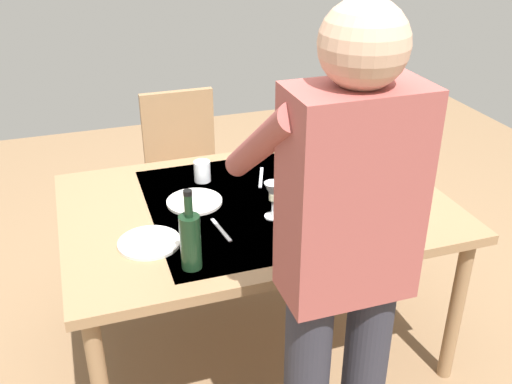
% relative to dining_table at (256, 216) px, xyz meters
% --- Properties ---
extents(ground_plane, '(6.00, 6.00, 0.00)m').
position_rel_dining_table_xyz_m(ground_plane, '(0.00, 0.00, -0.67)').
color(ground_plane, '#846647').
extents(dining_table, '(1.57, 1.07, 0.74)m').
position_rel_dining_table_xyz_m(dining_table, '(0.00, 0.00, 0.00)').
color(dining_table, '#93704C').
rests_on(dining_table, ground_plane).
extents(chair_near, '(0.40, 0.40, 0.91)m').
position_rel_dining_table_xyz_m(chair_near, '(0.12, -0.91, -0.14)').
color(chair_near, brown).
rests_on(chair_near, ground_plane).
extents(person_server, '(0.42, 0.61, 1.69)m').
position_rel_dining_table_xyz_m(person_server, '(0.01, 0.79, 0.29)').
color(person_server, '#2D2D38').
rests_on(person_server, ground_plane).
extents(wine_bottle, '(0.07, 0.07, 0.30)m').
position_rel_dining_table_xyz_m(wine_bottle, '(0.35, 0.37, 0.18)').
color(wine_bottle, black).
rests_on(wine_bottle, dining_table).
extents(wine_glass_left, '(0.07, 0.07, 0.15)m').
position_rel_dining_table_xyz_m(wine_glass_left, '(-0.02, 0.13, 0.17)').
color(wine_glass_left, white).
rests_on(wine_glass_left, dining_table).
extents(wine_glass_right, '(0.07, 0.07, 0.15)m').
position_rel_dining_table_xyz_m(wine_glass_right, '(-0.63, -0.07, 0.17)').
color(wine_glass_right, white).
rests_on(wine_glass_right, dining_table).
extents(water_cup_near_left, '(0.08, 0.08, 0.10)m').
position_rel_dining_table_xyz_m(water_cup_near_left, '(-0.19, 0.16, 0.12)').
color(water_cup_near_left, silver).
rests_on(water_cup_near_left, dining_table).
extents(water_cup_near_right, '(0.07, 0.07, 0.09)m').
position_rel_dining_table_xyz_m(water_cup_near_right, '(0.16, -0.27, 0.11)').
color(water_cup_near_right, silver).
rests_on(water_cup_near_right, dining_table).
extents(serving_bowl_pasta, '(0.30, 0.30, 0.07)m').
position_rel_dining_table_xyz_m(serving_bowl_pasta, '(-0.45, -0.29, 0.10)').
color(serving_bowl_pasta, silver).
rests_on(serving_bowl_pasta, dining_table).
extents(side_bowl_salad, '(0.18, 0.18, 0.07)m').
position_rel_dining_table_xyz_m(side_bowl_salad, '(-0.30, -0.05, 0.10)').
color(side_bowl_salad, silver).
rests_on(side_bowl_salad, dining_table).
extents(dinner_plate_near, '(0.23, 0.23, 0.01)m').
position_rel_dining_table_xyz_m(dinner_plate_near, '(0.47, 0.18, 0.07)').
color(dinner_plate_near, silver).
rests_on(dinner_plate_near, dining_table).
extents(dinner_plate_far, '(0.23, 0.23, 0.01)m').
position_rel_dining_table_xyz_m(dinner_plate_far, '(0.24, -0.08, 0.07)').
color(dinner_plate_far, silver).
rests_on(dinner_plate_far, dining_table).
extents(table_knife, '(0.09, 0.19, 0.00)m').
position_rel_dining_table_xyz_m(table_knife, '(-0.10, -0.21, 0.07)').
color(table_knife, silver).
rests_on(table_knife, dining_table).
extents(table_fork, '(0.04, 0.18, 0.00)m').
position_rel_dining_table_xyz_m(table_fork, '(0.20, 0.17, 0.07)').
color(table_fork, silver).
rests_on(table_fork, dining_table).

